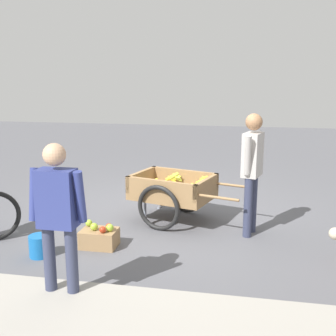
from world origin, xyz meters
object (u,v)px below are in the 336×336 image
(plastic_bucket, at_px, (40,246))
(bystander_person, at_px, (58,211))
(apple_crate, at_px, (99,237))
(fruit_cart, at_px, (173,192))
(vendor_person, at_px, (252,164))

(plastic_bucket, bearing_deg, bystander_person, 127.74)
(apple_crate, bearing_deg, plastic_bucket, 34.02)
(fruit_cart, distance_m, plastic_bucket, 2.03)
(fruit_cart, distance_m, bystander_person, 2.54)
(fruit_cart, relative_size, vendor_person, 1.12)
(plastic_bucket, distance_m, bystander_person, 1.37)
(fruit_cart, height_order, bystander_person, bystander_person)
(vendor_person, xyz_separation_m, bystander_person, (1.71, 2.09, -0.07))
(vendor_person, bearing_deg, apple_crate, 23.43)
(plastic_bucket, bearing_deg, fruit_cart, -131.03)
(vendor_person, height_order, bystander_person, vendor_person)
(bystander_person, bearing_deg, vendor_person, -129.29)
(plastic_bucket, height_order, bystander_person, bystander_person)
(vendor_person, relative_size, apple_crate, 3.66)
(fruit_cart, xyz_separation_m, bystander_person, (0.62, 2.42, 0.45))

